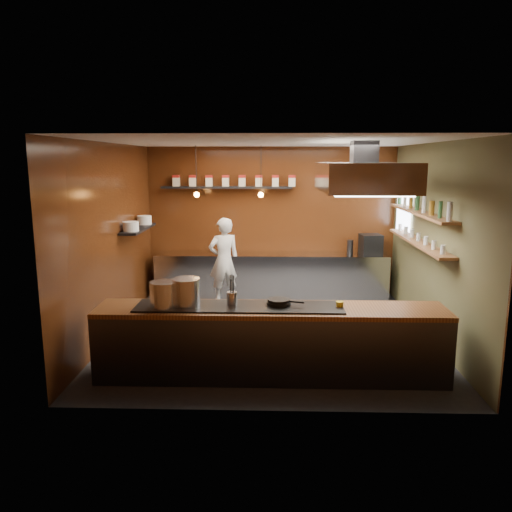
{
  "coord_description": "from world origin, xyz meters",
  "views": [
    {
      "loc": [
        -0.0,
        -7.61,
        2.74
      ],
      "look_at": [
        -0.25,
        0.4,
        1.19
      ],
      "focal_mm": 35.0,
      "sensor_mm": 36.0,
      "label": 1
    }
  ],
  "objects_px": {
    "extractor_hood": "(363,177)",
    "espresso_machine": "(371,244)",
    "chef": "(224,260)",
    "stockpot_large": "(186,292)",
    "stockpot_small": "(164,294)"
  },
  "relations": [
    {
      "from": "extractor_hood",
      "to": "chef",
      "type": "distance_m",
      "value": 3.56
    },
    {
      "from": "stockpot_large",
      "to": "espresso_machine",
      "type": "distance_m",
      "value": 4.84
    },
    {
      "from": "extractor_hood",
      "to": "chef",
      "type": "bearing_deg",
      "value": 134.94
    },
    {
      "from": "stockpot_large",
      "to": "chef",
      "type": "relative_size",
      "value": 0.22
    },
    {
      "from": "stockpot_small",
      "to": "espresso_machine",
      "type": "distance_m",
      "value": 5.06
    },
    {
      "from": "extractor_hood",
      "to": "chef",
      "type": "xyz_separation_m",
      "value": [
        -2.22,
        2.22,
        -1.68
      ]
    },
    {
      "from": "chef",
      "to": "stockpot_small",
      "type": "bearing_deg",
      "value": 61.91
    },
    {
      "from": "stockpot_large",
      "to": "stockpot_small",
      "type": "relative_size",
      "value": 1.05
    },
    {
      "from": "extractor_hood",
      "to": "stockpot_large",
      "type": "height_order",
      "value": "extractor_hood"
    },
    {
      "from": "stockpot_large",
      "to": "chef",
      "type": "xyz_separation_m",
      "value": [
        0.15,
        3.43,
        -0.28
      ]
    },
    {
      "from": "espresso_machine",
      "to": "chef",
      "type": "distance_m",
      "value": 2.91
    },
    {
      "from": "stockpot_small",
      "to": "chef",
      "type": "distance_m",
      "value": 3.53
    },
    {
      "from": "extractor_hood",
      "to": "espresso_machine",
      "type": "distance_m",
      "value": 3.01
    },
    {
      "from": "chef",
      "to": "stockpot_large",
      "type": "bearing_deg",
      "value": 66.21
    },
    {
      "from": "stockpot_small",
      "to": "extractor_hood",
      "type": "bearing_deg",
      "value": 25.87
    }
  ]
}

